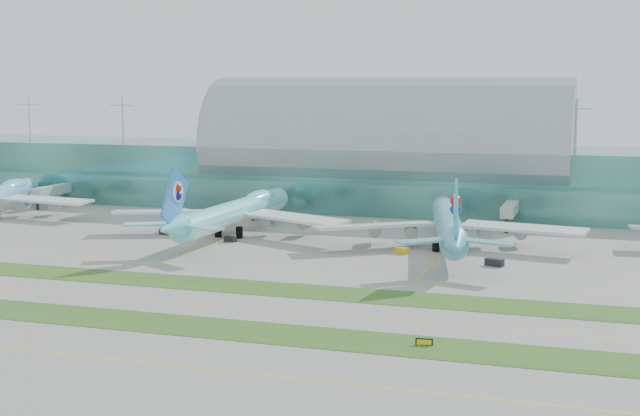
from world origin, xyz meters
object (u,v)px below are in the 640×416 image
(terminal, at_px, (388,164))
(airliner_c, at_px, (448,223))
(airliner_b, at_px, (235,211))
(taxiway_sign_east, at_px, (424,342))

(terminal, distance_m, airliner_c, 79.08)
(airliner_c, bearing_deg, terminal, 102.34)
(terminal, xyz_separation_m, airliner_b, (-25.41, -69.32, -7.66))
(airliner_b, bearing_deg, terminal, 70.90)
(terminal, relative_size, airliner_b, 4.40)
(terminal, height_order, taxiway_sign_east, terminal)
(terminal, distance_m, taxiway_sign_east, 162.43)
(airliner_b, distance_m, taxiway_sign_east, 110.73)
(airliner_b, relative_size, airliner_c, 1.02)
(terminal, bearing_deg, airliner_c, -65.54)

